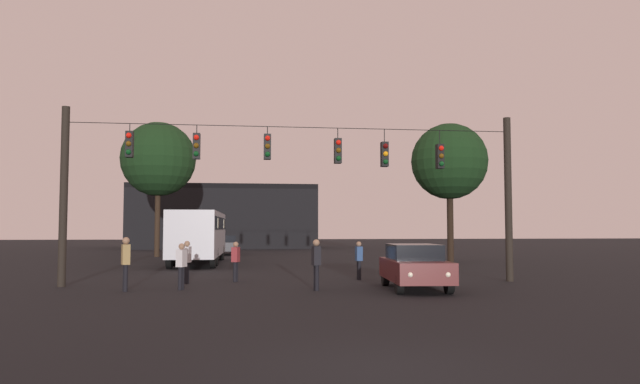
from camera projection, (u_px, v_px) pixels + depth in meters
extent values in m
plane|color=black|center=(278.00, 266.00, 32.97)|extent=(168.00, 168.00, 0.00)
cylinder|color=black|center=(64.00, 196.00, 21.32)|extent=(0.28, 0.28, 6.44)
cylinder|color=black|center=(508.00, 199.00, 23.49)|extent=(0.28, 0.28, 6.44)
cylinder|color=black|center=(297.00, 127.00, 22.57)|extent=(16.69, 0.02, 0.02)
cylinder|color=black|center=(130.00, 128.00, 21.76)|extent=(0.03, 0.03, 0.28)
cube|color=black|center=(129.00, 144.00, 21.73)|extent=(0.26, 0.32, 0.95)
sphere|color=red|center=(129.00, 135.00, 21.57)|extent=(0.20, 0.20, 0.20)
sphere|color=#5B3D0C|center=(129.00, 144.00, 21.55)|extent=(0.20, 0.20, 0.20)
sphere|color=#0C4219|center=(128.00, 152.00, 21.53)|extent=(0.20, 0.20, 0.20)
cylinder|color=black|center=(197.00, 129.00, 22.08)|extent=(0.03, 0.03, 0.30)
cube|color=black|center=(197.00, 146.00, 22.04)|extent=(0.26, 0.32, 0.95)
sphere|color=red|center=(196.00, 137.00, 21.88)|extent=(0.20, 0.20, 0.20)
sphere|color=#5B3D0C|center=(196.00, 146.00, 21.86)|extent=(0.20, 0.20, 0.20)
sphere|color=#0C4219|center=(196.00, 154.00, 21.84)|extent=(0.20, 0.20, 0.20)
cylinder|color=black|center=(267.00, 131.00, 22.42)|extent=(0.03, 0.03, 0.28)
cube|color=black|center=(267.00, 147.00, 22.38)|extent=(0.26, 0.32, 0.95)
sphere|color=red|center=(268.00, 138.00, 22.22)|extent=(0.20, 0.20, 0.20)
sphere|color=#5B3D0C|center=(268.00, 146.00, 22.20)|extent=(0.20, 0.20, 0.20)
sphere|color=#0C4219|center=(268.00, 154.00, 22.18)|extent=(0.20, 0.20, 0.20)
cylinder|color=black|center=(338.00, 133.00, 22.76)|extent=(0.03, 0.03, 0.39)
cube|color=black|center=(338.00, 151.00, 22.72)|extent=(0.26, 0.32, 0.95)
sphere|color=red|center=(339.00, 142.00, 22.56)|extent=(0.20, 0.20, 0.20)
sphere|color=#5B3D0C|center=(339.00, 150.00, 22.54)|extent=(0.20, 0.20, 0.20)
sphere|color=#0C4219|center=(339.00, 158.00, 22.52)|extent=(0.20, 0.20, 0.20)
cylinder|color=black|center=(384.00, 136.00, 22.99)|extent=(0.03, 0.03, 0.49)
cube|color=black|center=(384.00, 154.00, 22.95)|extent=(0.26, 0.32, 0.95)
sphere|color=#510A0A|center=(386.00, 146.00, 22.79)|extent=(0.20, 0.20, 0.20)
sphere|color=orange|center=(386.00, 154.00, 22.77)|extent=(0.20, 0.20, 0.20)
sphere|color=#0C4219|center=(386.00, 162.00, 22.75)|extent=(0.20, 0.20, 0.20)
cylinder|color=black|center=(440.00, 138.00, 23.28)|extent=(0.03, 0.03, 0.54)
cube|color=black|center=(440.00, 156.00, 23.23)|extent=(0.26, 0.32, 0.95)
sphere|color=red|center=(441.00, 148.00, 23.07)|extent=(0.20, 0.20, 0.20)
sphere|color=#5B3D0C|center=(441.00, 156.00, 23.06)|extent=(0.20, 0.20, 0.20)
sphere|color=#0C4219|center=(441.00, 164.00, 23.04)|extent=(0.20, 0.20, 0.20)
cube|color=#B7BCC6|center=(199.00, 234.00, 35.19)|extent=(2.76, 11.06, 2.50)
cube|color=black|center=(199.00, 223.00, 35.23)|extent=(2.78, 10.40, 0.70)
cylinder|color=black|center=(187.00, 253.00, 38.92)|extent=(0.30, 1.01, 1.00)
cylinder|color=black|center=(222.00, 252.00, 39.16)|extent=(0.30, 1.01, 1.00)
cylinder|color=black|center=(175.00, 257.00, 32.81)|extent=(0.30, 1.01, 1.00)
cylinder|color=black|center=(216.00, 257.00, 33.05)|extent=(0.30, 1.01, 1.00)
cylinder|color=black|center=(169.00, 259.00, 30.84)|extent=(0.30, 1.01, 1.00)
cylinder|color=black|center=(213.00, 259.00, 31.08)|extent=(0.30, 1.01, 1.00)
cube|color=beige|center=(204.00, 224.00, 38.50)|extent=(2.58, 0.86, 0.56)
cube|color=beige|center=(195.00, 223.00, 32.50)|extent=(2.58, 0.86, 0.56)
cube|color=#511919|center=(415.00, 270.00, 20.20)|extent=(2.16, 4.44, 0.68)
cube|color=black|center=(414.00, 252.00, 20.39)|extent=(1.78, 2.45, 0.52)
cylinder|color=black|center=(449.00, 284.00, 18.80)|extent=(0.27, 0.66, 0.64)
cylinder|color=black|center=(399.00, 284.00, 18.73)|extent=(0.27, 0.66, 0.64)
cylinder|color=black|center=(429.00, 277.00, 21.63)|extent=(0.27, 0.66, 0.64)
cylinder|color=black|center=(385.00, 277.00, 21.56)|extent=(0.27, 0.66, 0.64)
sphere|color=white|center=(448.00, 275.00, 18.13)|extent=(0.18, 0.18, 0.18)
sphere|color=white|center=(410.00, 275.00, 18.08)|extent=(0.18, 0.18, 0.18)
cube|color=#2D2D33|center=(224.00, 246.00, 47.30)|extent=(2.23, 4.46, 0.68)
cube|color=black|center=(224.00, 239.00, 47.19)|extent=(1.81, 2.47, 0.52)
cylinder|color=black|center=(213.00, 250.00, 48.47)|extent=(0.28, 0.66, 0.64)
cylinder|color=black|center=(232.00, 250.00, 48.84)|extent=(0.28, 0.66, 0.64)
cylinder|color=black|center=(215.00, 251.00, 45.71)|extent=(0.28, 0.66, 0.64)
cylinder|color=black|center=(236.00, 251.00, 46.08)|extent=(0.28, 0.66, 0.64)
sphere|color=white|center=(215.00, 246.00, 49.20)|extent=(0.18, 0.18, 0.18)
sphere|color=white|center=(229.00, 246.00, 49.47)|extent=(0.18, 0.18, 0.18)
cylinder|color=black|center=(180.00, 279.00, 19.98)|extent=(0.14, 0.14, 0.77)
cylinder|color=black|center=(182.00, 278.00, 20.14)|extent=(0.14, 0.14, 0.77)
cube|color=silver|center=(182.00, 258.00, 20.10)|extent=(0.36, 0.42, 0.58)
sphere|color=#8C6B51|center=(182.00, 246.00, 20.12)|extent=(0.21, 0.21, 0.21)
cylinder|color=black|center=(236.00, 272.00, 23.19)|extent=(0.14, 0.14, 0.76)
cylinder|color=black|center=(235.00, 272.00, 23.04)|extent=(0.14, 0.14, 0.76)
cube|color=maroon|center=(236.00, 255.00, 23.15)|extent=(0.34, 0.42, 0.57)
sphere|color=#8C6B51|center=(236.00, 244.00, 23.18)|extent=(0.21, 0.21, 0.21)
cylinder|color=black|center=(187.00, 273.00, 22.44)|extent=(0.14, 0.14, 0.79)
cylinder|color=black|center=(186.00, 273.00, 22.28)|extent=(0.14, 0.14, 0.79)
cube|color=silver|center=(187.00, 255.00, 22.40)|extent=(0.31, 0.40, 0.59)
sphere|color=#8C6B51|center=(187.00, 244.00, 22.42)|extent=(0.21, 0.21, 0.21)
cylinder|color=black|center=(316.00, 278.00, 19.93)|extent=(0.14, 0.14, 0.84)
cylinder|color=black|center=(317.00, 278.00, 19.78)|extent=(0.14, 0.14, 0.84)
cube|color=black|center=(316.00, 256.00, 19.90)|extent=(0.29, 0.39, 0.63)
sphere|color=#8C6B51|center=(316.00, 243.00, 19.92)|extent=(0.23, 0.23, 0.23)
cylinder|color=black|center=(359.00, 270.00, 23.97)|extent=(0.14, 0.14, 0.76)
cylinder|color=black|center=(358.00, 270.00, 24.13)|extent=(0.14, 0.14, 0.76)
cube|color=#2D4C7F|center=(359.00, 254.00, 24.09)|extent=(0.26, 0.37, 0.57)
sphere|color=#8C6B51|center=(359.00, 244.00, 24.12)|extent=(0.21, 0.21, 0.21)
cylinder|color=black|center=(125.00, 278.00, 19.61)|extent=(0.14, 0.14, 0.88)
cylinder|color=black|center=(126.00, 278.00, 19.47)|extent=(0.14, 0.14, 0.88)
cube|color=#997F4C|center=(126.00, 254.00, 19.58)|extent=(0.34, 0.42, 0.66)
sphere|color=#8C6B51|center=(126.00, 241.00, 19.61)|extent=(0.24, 0.24, 0.24)
cube|color=black|center=(224.00, 220.00, 65.28)|extent=(19.09, 12.15, 6.08)
cube|color=black|center=(225.00, 190.00, 65.48)|extent=(19.09, 12.15, 0.50)
cylinder|color=black|center=(450.00, 225.00, 37.33)|extent=(0.40, 0.40, 4.61)
sphere|color=black|center=(449.00, 161.00, 37.58)|extent=(4.77, 4.77, 4.77)
cylinder|color=#2D2116|center=(157.00, 221.00, 43.77)|extent=(0.38, 0.38, 5.26)
sphere|color=black|center=(158.00, 159.00, 44.04)|extent=(5.46, 5.46, 5.46)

